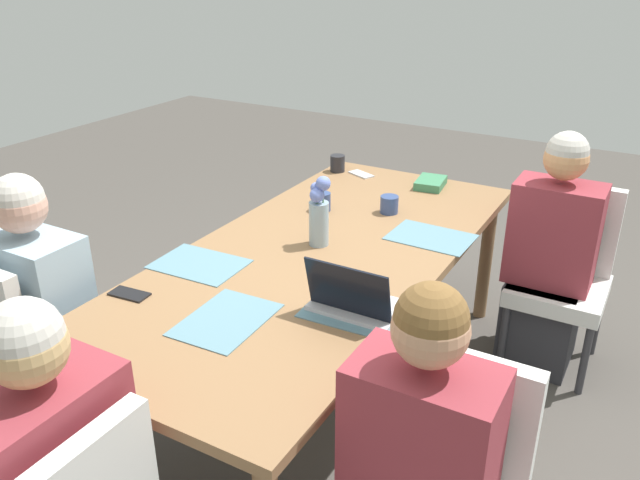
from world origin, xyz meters
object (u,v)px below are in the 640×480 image
Objects in this scene: dining_table at (320,265)px; chair_far_right_near at (563,268)px; book_red_cover at (431,183)px; laptop_far_left_near at (355,301)px; person_near_left_mid at (45,333)px; coffee_mug_centre_left at (389,205)px; coffee_mug_near_left at (323,202)px; phone_silver at (361,174)px; flower_vase at (319,213)px; chair_near_left_mid at (21,344)px; phone_black at (129,294)px; coffee_mug_near_right at (338,163)px; person_far_right_near at (549,267)px.

chair_far_right_near is at bearing 135.22° from dining_table.
laptop_far_left_near is at bearing 2.55° from book_red_cover.
person_near_left_mid is at bearing -34.70° from book_red_cover.
person_near_left_mid is 13.60× the size of coffee_mug_centre_left.
laptop_far_left_near reaches higher than coffee_mug_near_left.
laptop_far_left_near reaches higher than phone_silver.
dining_table is 7.45× the size of flower_vase.
flower_vase is at bearing -13.16° from coffee_mug_centre_left.
book_red_cover is (-1.00, 0.12, 0.09)m from dining_table.
chair_near_left_mid is 1.47m from coffee_mug_near_left.
phone_black is at bearing -71.12° from phone_silver.
coffee_mug_centre_left is (-0.92, -0.28, -0.00)m from laptop_far_left_near.
chair_near_left_mid is at bearing -68.28° from laptop_far_left_near.
coffee_mug_centre_left is at bearing 171.75° from dining_table.
coffee_mug_near_left reaches higher than dining_table.
dining_table is 0.22m from flower_vase.
chair_near_left_mid is 2.13m from book_red_cover.
phone_silver is (-0.99, -0.29, 0.07)m from dining_table.
chair_far_right_near is 1.35m from coffee_mug_near_right.
dining_table is 15.52× the size of phone_silver.
flower_vase is (-0.05, -0.04, 0.21)m from dining_table.
person_far_right_near reaches higher than phone_silver.
book_red_cover is (-0.12, -0.75, 0.28)m from chair_far_right_near.
book_red_cover reaches higher than phone_silver.
phone_black is at bearing -68.68° from laptop_far_left_near.
chair_far_right_near is 0.10m from person_far_right_near.
laptop_far_left_near reaches higher than coffee_mug_centre_left.
book_red_cover is 0.41m from phone_silver.
flower_vase reaches higher than dining_table.
phone_silver is (-0.01, 0.15, -0.04)m from coffee_mug_near_right.
person_far_right_near is 3.73× the size of laptop_far_left_near.
book_red_cover is at bearing 174.76° from coffee_mug_centre_left.
coffee_mug_near_left is at bearing -143.98° from laptop_far_left_near.
laptop_far_left_near is 0.96m from coffee_mug_centre_left.
person_near_left_mid is 12.56× the size of coffee_mug_near_right.
person_near_left_mid is 7.97× the size of phone_black.
person_near_left_mid is (0.79, -0.81, -0.16)m from dining_table.
coffee_mug_centre_left reaches higher than book_red_cover.
coffee_mug_centre_left is at bearing -163.20° from laptop_far_left_near.
person_far_right_near reaches higher than coffee_mug_near_left.
coffee_mug_near_left is at bearing 21.40° from coffee_mug_near_right.
flower_vase is 0.98m from phone_silver.
chair_far_right_near is 1.29m from flower_vase.
book_red_cover is at bearing -105.47° from person_far_right_near.
flower_vase is 0.98× the size of laptop_far_left_near.
chair_far_right_near is 6.00× the size of phone_silver.
person_near_left_mid is 13.25× the size of coffee_mug_near_left.
phone_silver is (-0.11, -1.17, 0.26)m from chair_far_right_near.
dining_table is at bearing -8.25° from coffee_mug_centre_left.
person_near_left_mid is 3.73× the size of laptop_far_left_near.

